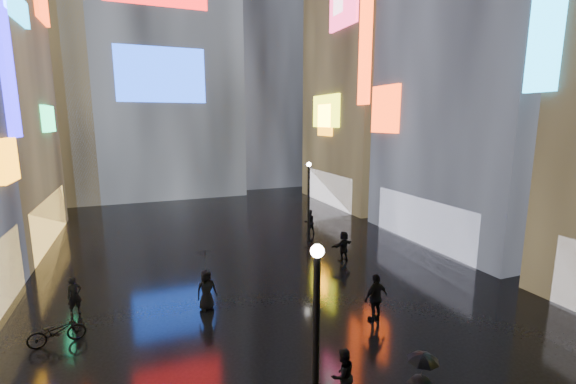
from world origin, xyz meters
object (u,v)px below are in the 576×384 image
lamp_far (309,197)px  bicycle (57,331)px  lamp_near (316,341)px  pedestrian_3 (376,298)px

lamp_far → bicycle: size_ratio=2.83×
lamp_near → bicycle: size_ratio=2.83×
lamp_near → pedestrian_3: (4.90, 4.80, -1.99)m
lamp_near → lamp_far: bearing=66.3°
lamp_near → pedestrian_3: 7.14m
lamp_near → bicycle: 10.21m
bicycle → lamp_far: bearing=-67.4°
lamp_near → pedestrian_3: bearing=44.4°
lamp_far → pedestrian_3: lamp_far is taller
lamp_far → pedestrian_3: size_ratio=2.71×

